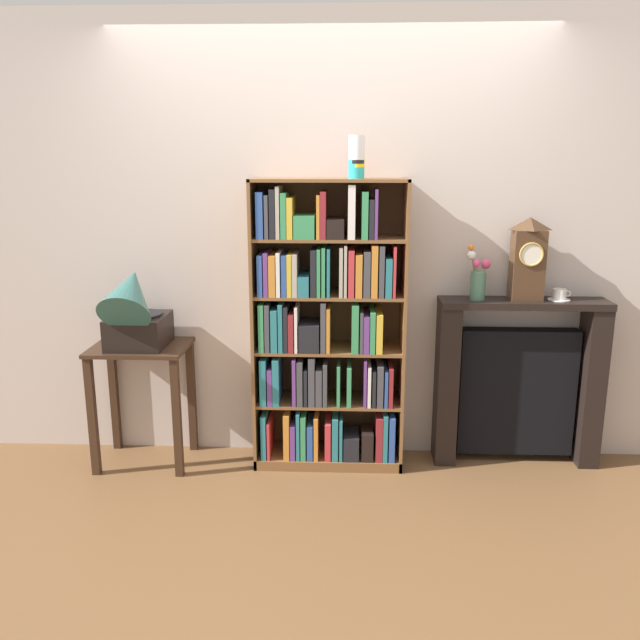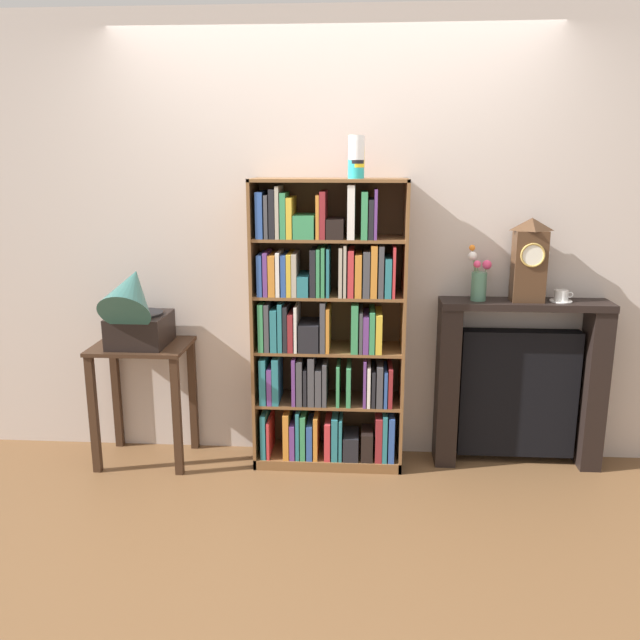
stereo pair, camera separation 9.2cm
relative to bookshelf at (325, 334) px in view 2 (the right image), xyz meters
The scene contains 10 objects.
ground_plane 0.81m from the bookshelf, 73.92° to the right, with size 7.40×6.40×0.02m, color brown.
wall_back 0.55m from the bookshelf, 81.34° to the left, with size 4.40×0.08×2.60m, color beige.
bookshelf is the anchor object (origin of this frame).
cup_stack 1.01m from the bookshelf, 11.73° to the right, with size 0.09×0.09×0.23m.
side_table_left 1.11m from the bookshelf, behind, with size 0.55×0.42×0.73m.
gramophone 1.09m from the bookshelf, behind, with size 0.32×0.50×0.55m.
fireplace_mantel 1.18m from the bookshelf, ahead, with size 0.96×0.23×1.00m.
mantel_clock 1.22m from the bookshelf, ahead, with size 0.18×0.14×0.47m.
flower_vase 0.93m from the bookshelf, ahead, with size 0.14×0.12×0.31m.
teacup_with_saucer 1.36m from the bookshelf, ahead, with size 0.13×0.13×0.07m.
Camera 2 is at (0.19, -3.57, 1.77)m, focal length 36.72 mm.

